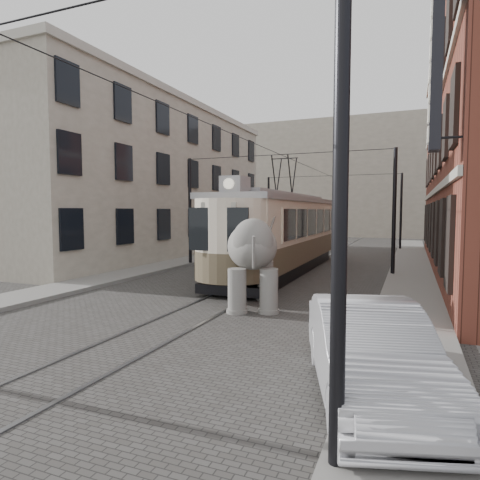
% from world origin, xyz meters
% --- Properties ---
extents(ground, '(120.00, 120.00, 0.00)m').
position_xyz_m(ground, '(0.00, 0.00, 0.00)').
color(ground, '#3F3C3A').
extents(tram_rails, '(1.54, 80.00, 0.02)m').
position_xyz_m(tram_rails, '(0.00, 0.00, 0.01)').
color(tram_rails, slate).
rests_on(tram_rails, ground).
extents(sidewalk_right, '(2.00, 60.00, 0.15)m').
position_xyz_m(sidewalk_right, '(6.00, 0.00, 0.07)').
color(sidewalk_right, slate).
rests_on(sidewalk_right, ground).
extents(sidewalk_left, '(2.00, 60.00, 0.15)m').
position_xyz_m(sidewalk_left, '(-6.50, 0.00, 0.07)').
color(sidewalk_left, slate).
rests_on(sidewalk_left, ground).
extents(stucco_building, '(7.00, 24.00, 10.00)m').
position_xyz_m(stucco_building, '(-11.00, 10.00, 5.00)').
color(stucco_building, gray).
rests_on(stucco_building, ground).
extents(distant_block, '(28.00, 10.00, 14.00)m').
position_xyz_m(distant_block, '(0.00, 40.00, 7.00)').
color(distant_block, gray).
rests_on(distant_block, ground).
extents(catenary, '(11.00, 30.20, 6.00)m').
position_xyz_m(catenary, '(-0.20, 5.00, 3.00)').
color(catenary, black).
rests_on(catenary, ground).
extents(tram, '(3.09, 14.51, 5.75)m').
position_xyz_m(tram, '(0.00, 5.61, 2.87)').
color(tram, beige).
rests_on(tram, ground).
extents(elephant, '(4.34, 5.55, 3.00)m').
position_xyz_m(elephant, '(1.22, -2.19, 1.50)').
color(elephant, slate).
rests_on(elephant, ground).
extents(parked_car, '(2.98, 5.01, 1.56)m').
position_xyz_m(parked_car, '(5.37, -7.74, 0.78)').
color(parked_car, '#A6A6AB').
rests_on(parked_car, ground).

